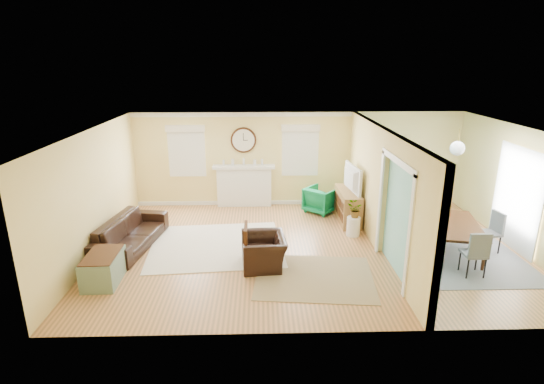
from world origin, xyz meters
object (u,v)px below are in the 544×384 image
object	(u,v)px
green_chair	(321,200)
dining_table	(454,238)
sofa	(131,233)
credenza	(348,206)
eames_chair	(264,251)

from	to	relation	value
green_chair	dining_table	xyz separation A→B (m)	(2.50, -2.56, -0.03)
sofa	credenza	distance (m)	5.24
credenza	sofa	bearing A→B (deg)	-164.40
sofa	credenza	size ratio (longest dim) A/B	1.63
sofa	green_chair	bearing A→B (deg)	-56.07
sofa	eames_chair	distance (m)	3.06
green_chair	dining_table	world-z (taller)	green_chair
sofa	eames_chair	bearing A→B (deg)	-100.23
green_chair	credenza	xyz separation A→B (m)	(0.58, -0.70, 0.06)
eames_chair	sofa	bearing A→B (deg)	-113.20
eames_chair	credenza	distance (m)	3.22
credenza	eames_chair	bearing A→B (deg)	-131.79
dining_table	eames_chair	bearing A→B (deg)	109.79
sofa	green_chair	distance (m)	4.93
green_chair	dining_table	bearing A→B (deg)	174.84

